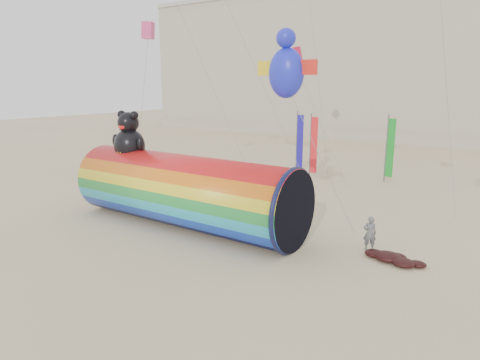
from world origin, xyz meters
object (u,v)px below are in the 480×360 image
Objects in this scene: hotel_building at (341,64)px; windsock_assembly at (185,189)px; kite_handler at (370,233)px; fabric_bundle at (393,258)px.

hotel_building is 48.38m from windsock_assembly.
fabric_bundle is (1.29, -0.78, -0.63)m from kite_handler.
hotel_building is at bearing 114.88° from fabric_bundle.
hotel_building is 49.42m from kite_handler.
windsock_assembly is 10.81m from fabric_bundle.
windsock_assembly is 5.04× the size of fabric_bundle.
windsock_assembly reaches higher than fabric_bundle.
kite_handler is 1.63m from fabric_bundle.
fabric_bundle is (10.56, 1.41, -1.84)m from windsock_assembly.
hotel_building is 23.06× the size of fabric_bundle.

